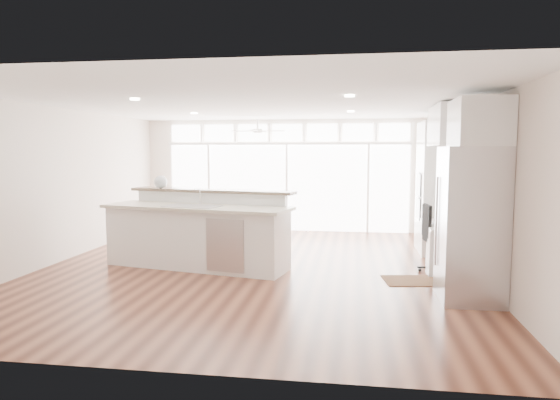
# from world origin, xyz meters

# --- Properties ---
(floor) EXTENTS (7.00, 8.00, 0.02)m
(floor) POSITION_xyz_m (0.00, 0.00, -0.01)
(floor) COLOR #472215
(floor) RESTS_ON ground
(ceiling) EXTENTS (7.00, 8.00, 0.02)m
(ceiling) POSITION_xyz_m (0.00, 0.00, 2.70)
(ceiling) COLOR white
(ceiling) RESTS_ON wall_back
(wall_back) EXTENTS (7.00, 0.04, 2.70)m
(wall_back) POSITION_xyz_m (0.00, 4.00, 1.35)
(wall_back) COLOR beige
(wall_back) RESTS_ON floor
(wall_front) EXTENTS (7.00, 0.04, 2.70)m
(wall_front) POSITION_xyz_m (0.00, -4.00, 1.35)
(wall_front) COLOR beige
(wall_front) RESTS_ON floor
(wall_left) EXTENTS (0.04, 8.00, 2.70)m
(wall_left) POSITION_xyz_m (-3.50, 0.00, 1.35)
(wall_left) COLOR beige
(wall_left) RESTS_ON floor
(wall_right) EXTENTS (0.04, 8.00, 2.70)m
(wall_right) POSITION_xyz_m (3.50, 0.00, 1.35)
(wall_right) COLOR beige
(wall_right) RESTS_ON floor
(glass_wall) EXTENTS (5.80, 0.06, 2.08)m
(glass_wall) POSITION_xyz_m (0.00, 3.94, 1.05)
(glass_wall) COLOR white
(glass_wall) RESTS_ON wall_back
(transom_row) EXTENTS (5.90, 0.06, 0.40)m
(transom_row) POSITION_xyz_m (0.00, 3.94, 2.38)
(transom_row) COLOR white
(transom_row) RESTS_ON wall_back
(desk_window) EXTENTS (0.04, 0.85, 0.85)m
(desk_window) POSITION_xyz_m (3.46, 0.30, 1.55)
(desk_window) COLOR white
(desk_window) RESTS_ON wall_right
(ceiling_fan) EXTENTS (1.16, 1.16, 0.32)m
(ceiling_fan) POSITION_xyz_m (-0.50, 2.80, 2.48)
(ceiling_fan) COLOR white
(ceiling_fan) RESTS_ON ceiling
(recessed_lights) EXTENTS (3.40, 3.00, 0.02)m
(recessed_lights) POSITION_xyz_m (0.00, 0.20, 2.68)
(recessed_lights) COLOR white
(recessed_lights) RESTS_ON ceiling
(oven_cabinet) EXTENTS (0.64, 1.20, 2.50)m
(oven_cabinet) POSITION_xyz_m (3.17, 1.80, 1.25)
(oven_cabinet) COLOR white
(oven_cabinet) RESTS_ON floor
(desk_nook) EXTENTS (0.72, 1.30, 0.76)m
(desk_nook) POSITION_xyz_m (3.13, 0.30, 0.38)
(desk_nook) COLOR white
(desk_nook) RESTS_ON floor
(upper_cabinets) EXTENTS (0.64, 1.30, 0.64)m
(upper_cabinets) POSITION_xyz_m (3.17, 0.30, 2.35)
(upper_cabinets) COLOR white
(upper_cabinets) RESTS_ON wall_right
(refrigerator) EXTENTS (0.76, 0.90, 2.00)m
(refrigerator) POSITION_xyz_m (3.11, -1.35, 1.00)
(refrigerator) COLOR #BBBBC0
(refrigerator) RESTS_ON floor
(fridge_cabinet) EXTENTS (0.64, 0.90, 0.60)m
(fridge_cabinet) POSITION_xyz_m (3.17, -1.35, 2.30)
(fridge_cabinet) COLOR white
(fridge_cabinet) RESTS_ON wall_right
(framed_photos) EXTENTS (0.06, 0.22, 0.80)m
(framed_photos) POSITION_xyz_m (3.46, 0.92, 1.40)
(framed_photos) COLOR black
(framed_photos) RESTS_ON wall_right
(kitchen_island) EXTENTS (3.38, 1.84, 1.27)m
(kitchen_island) POSITION_xyz_m (-0.98, -0.09, 0.64)
(kitchen_island) COLOR white
(kitchen_island) RESTS_ON floor
(rug) EXTENTS (0.97, 0.76, 0.01)m
(rug) POSITION_xyz_m (2.52, -0.50, 0.01)
(rug) COLOR #351E10
(rug) RESTS_ON floor
(office_chair) EXTENTS (0.62, 0.59, 1.08)m
(office_chair) POSITION_xyz_m (2.97, 0.14, 0.54)
(office_chair) COLOR black
(office_chair) RESTS_ON floor
(fishbowl) EXTENTS (0.27, 0.27, 0.23)m
(fishbowl) POSITION_xyz_m (-1.83, 0.49, 1.39)
(fishbowl) COLOR silver
(fishbowl) RESTS_ON kitchen_island
(monitor) EXTENTS (0.14, 0.45, 0.37)m
(monitor) POSITION_xyz_m (3.05, 0.30, 0.95)
(monitor) COLOR black
(monitor) RESTS_ON desk_nook
(keyboard) EXTENTS (0.14, 0.35, 0.02)m
(keyboard) POSITION_xyz_m (2.88, 0.30, 0.77)
(keyboard) COLOR white
(keyboard) RESTS_ON desk_nook
(potted_plant) EXTENTS (0.31, 0.34, 0.25)m
(potted_plant) POSITION_xyz_m (3.17, 1.80, 2.63)
(potted_plant) COLOR #275826
(potted_plant) RESTS_ON oven_cabinet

